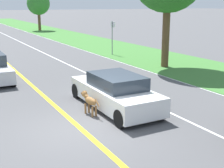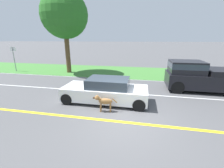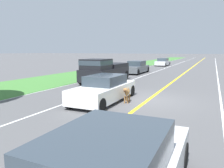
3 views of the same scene
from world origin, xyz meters
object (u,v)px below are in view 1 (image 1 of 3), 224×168
street_sign (112,34)px  ego_car (115,92)px  roadside_tree_right_far (38,4)px  dog (89,100)px

street_sign → ego_car: bearing=-117.9°
ego_car → roadside_tree_right_far: 37.59m
ego_car → street_sign: bearing=62.1°
ego_car → roadside_tree_right_far: size_ratio=0.82×
ego_car → street_sign: 12.98m
dog → roadside_tree_right_far: size_ratio=0.21×
ego_car → dog: bearing=-171.3°
roadside_tree_right_far → dog: bearing=-102.9°
ego_car → street_sign: street_sign is taller
ego_car → dog: size_ratio=3.93×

